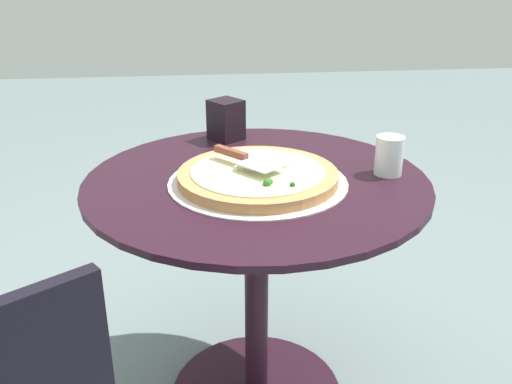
{
  "coord_description": "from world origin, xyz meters",
  "views": [
    {
      "loc": [
        1.35,
        -0.15,
        1.26
      ],
      "look_at": [
        0.03,
        -0.0,
        0.7
      ],
      "focal_mm": 39.3,
      "sensor_mm": 36.0,
      "label": 1
    }
  ],
  "objects_px": {
    "pizza_server": "(245,158)",
    "drinking_cup": "(389,155)",
    "patio_table": "(256,249)",
    "napkin_dispenser": "(226,120)",
    "pizza_on_tray": "(256,177)"
  },
  "relations": [
    {
      "from": "pizza_on_tray",
      "to": "drinking_cup",
      "type": "height_order",
      "value": "drinking_cup"
    },
    {
      "from": "pizza_on_tray",
      "to": "pizza_server",
      "type": "bearing_deg",
      "value": -137.86
    },
    {
      "from": "patio_table",
      "to": "drinking_cup",
      "type": "xyz_separation_m",
      "value": [
        0.01,
        0.35,
        0.26
      ]
    },
    {
      "from": "patio_table",
      "to": "pizza_on_tray",
      "type": "bearing_deg",
      "value": -7.82
    },
    {
      "from": "pizza_server",
      "to": "napkin_dispenser",
      "type": "relative_size",
      "value": 1.52
    },
    {
      "from": "pizza_on_tray",
      "to": "napkin_dispenser",
      "type": "xyz_separation_m",
      "value": [
        -0.37,
        -0.05,
        0.05
      ]
    },
    {
      "from": "pizza_server",
      "to": "drinking_cup",
      "type": "distance_m",
      "value": 0.38
    },
    {
      "from": "pizza_on_tray",
      "to": "drinking_cup",
      "type": "relative_size",
      "value": 4.46
    },
    {
      "from": "pizza_on_tray",
      "to": "pizza_server",
      "type": "height_order",
      "value": "pizza_server"
    },
    {
      "from": "napkin_dispenser",
      "to": "patio_table",
      "type": "bearing_deg",
      "value": 152.11
    },
    {
      "from": "napkin_dispenser",
      "to": "drinking_cup",
      "type": "bearing_deg",
      "value": -168.02
    },
    {
      "from": "drinking_cup",
      "to": "patio_table",
      "type": "bearing_deg",
      "value": -91.38
    },
    {
      "from": "pizza_on_tray",
      "to": "pizza_server",
      "type": "distance_m",
      "value": 0.06
    },
    {
      "from": "patio_table",
      "to": "drinking_cup",
      "type": "distance_m",
      "value": 0.44
    },
    {
      "from": "patio_table",
      "to": "napkin_dispenser",
      "type": "xyz_separation_m",
      "value": [
        -0.34,
        -0.06,
        0.27
      ]
    }
  ]
}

